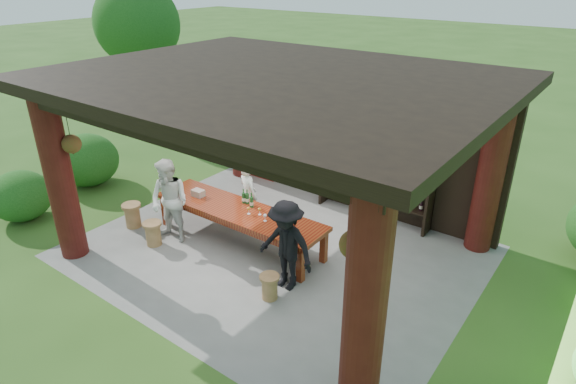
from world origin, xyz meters
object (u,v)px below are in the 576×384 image
Objects in this scene: wine_shelf at (375,169)px; host at (249,196)px; stool_near_left at (153,233)px; stool_far_left at (132,215)px; guest_woman at (170,202)px; napkin_basket at (198,193)px; guest_man at (286,246)px; stool_near_right at (270,286)px; tasting_table at (239,214)px.

wine_shelf is 2.80m from host.
stool_far_left is at bearing 166.78° from stool_near_left.
guest_woman reaches higher than host.
guest_man is at bearing -12.22° from napkin_basket.
wine_shelf is 3.79m from stool_near_right.
guest_woman is at bearing -177.19° from guest_man.
stool_near_left is 1.94× the size of napkin_basket.
napkin_basket is (-2.74, -2.65, -0.33)m from wine_shelf.
stool_near_right is 0.30× the size of host.
stool_near_left is 0.95× the size of stool_far_left.
stool_near_right is 0.27× the size of guest_man.
stool_far_left is at bearing 179.76° from guest_woman.
stool_far_left is 0.36× the size of host.
host is at bearing 58.04° from stool_near_left.
tasting_table is 1.10m from napkin_basket.
guest_woman is (1.12, 0.15, 0.59)m from stool_far_left.
stool_near_right is 0.26× the size of guest_woman.
host is 1.63m from guest_woman.
napkin_basket reaches higher than tasting_table.
tasting_table is at bearing 21.23° from stool_far_left.
guest_man is 2.81m from napkin_basket.
napkin_basket is at bearing 58.67° from host.
guest_man is (2.99, 0.47, 0.56)m from stool_near_left.
stool_far_left is 1.27m from guest_woman.
host is at bearing 138.37° from stool_near_right.
stool_near_right is 2.90m from guest_woman.
guest_man is at bearing -21.11° from tasting_table.
tasting_table is 2.57× the size of host.
stool_near_right is 2.59m from host.
tasting_table is at bearing 133.03° from host.
stool_far_left is at bearing -138.46° from wine_shelf.
stool_near_left is at bearing -103.18° from napkin_basket.
host reaches higher than stool_far_left.
tasting_table is at bearing 159.74° from guest_man.
stool_near_right is at bearing -91.97° from guest_man.
wine_shelf is at bearing 51.21° from stool_near_left.
stool_near_left is 0.34× the size of host.
stool_far_left reaches higher than stool_near_right.
wine_shelf is 1.57× the size of guest_man.
stool_far_left is (-3.93, 0.19, 0.04)m from stool_near_right.
stool_far_left is 0.31× the size of guest_woman.
stool_far_left reaches higher than stool_near_left.
tasting_table is 2.29× the size of guest_man.
host is (-1.90, 1.69, 0.50)m from stool_near_right.
stool_near_left is (-2.99, -3.72, -0.89)m from wine_shelf.
wine_shelf is 1.77× the size of host.
tasting_table is 1.77m from stool_near_left.
stool_near_right is 0.85× the size of stool_far_left.
wine_shelf is 1.50× the size of guest_woman.
wine_shelf is 4.92× the size of stool_far_left.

